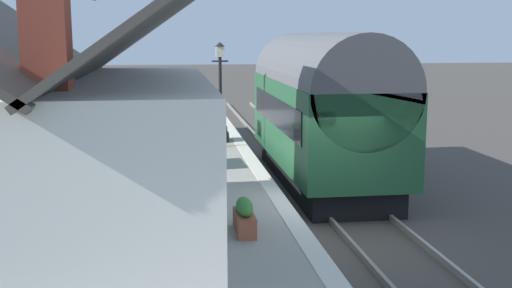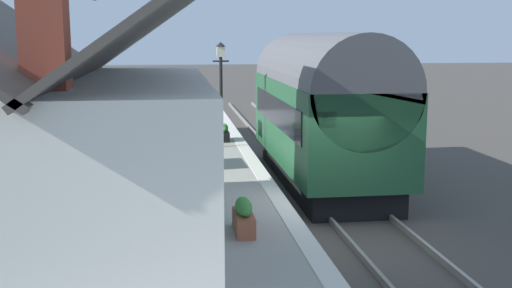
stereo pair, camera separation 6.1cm
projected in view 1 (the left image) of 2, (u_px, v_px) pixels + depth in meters
name	position (u px, v px, depth m)	size (l,w,h in m)	color
ground_plane	(334.00, 237.00, 13.31)	(160.00, 160.00, 0.00)	#423D38
platform	(149.00, 226.00, 12.70)	(32.00, 5.80, 0.82)	gray
platform_edge_coping	(280.00, 202.00, 13.00)	(32.00, 0.36, 0.02)	beige
rail_near	(407.00, 231.00, 13.52)	(52.00, 0.08, 0.14)	gray
rail_far	(343.00, 234.00, 13.32)	(52.00, 0.08, 0.14)	gray
train	(322.00, 108.00, 17.82)	(8.59, 2.73, 4.32)	black
station_building	(76.00, 155.00, 10.13)	(7.46, 4.55, 5.49)	white
bench_near_building	(191.00, 148.00, 16.53)	(1.42, 0.48, 0.88)	teal
bench_by_lamp	(186.00, 118.00, 22.69)	(1.42, 0.49, 0.88)	teal
planter_bench_right	(223.00, 132.00, 20.51)	(0.86, 0.32, 0.57)	black
planter_corner_building	(244.00, 216.00, 10.94)	(0.94, 0.32, 0.62)	#9E5138
lamp_post_platform	(220.00, 73.00, 19.06)	(0.32, 0.50, 3.24)	black
station_sign_board	(216.00, 105.00, 20.32)	(0.96, 0.06, 1.57)	black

